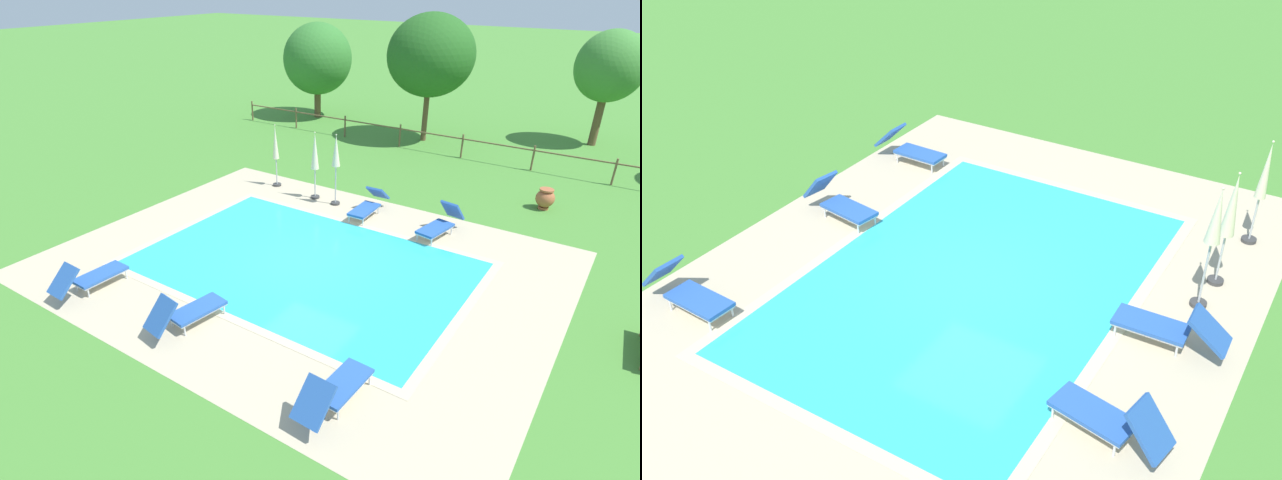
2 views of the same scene
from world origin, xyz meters
TOP-DOWN VIEW (x-y plane):
  - ground_plane at (0.00, 0.00)m, footprint 160.00×160.00m
  - pool_deck_paving at (0.00, 0.00)m, footprint 13.51×10.52m
  - swimming_pool_water at (0.00, 0.00)m, footprint 8.87×5.88m
  - pool_coping_rim at (0.00, 0.00)m, footprint 9.35×6.36m
  - sun_lounger_north_near_steps at (-0.10, 3.89)m, footprint 0.65×2.00m
  - sun_lounger_north_mid at (-0.54, -3.79)m, footprint 0.88×1.96m
  - sun_lounger_north_far at (2.46, 3.83)m, footprint 0.94×1.95m
  - sun_lounger_north_end at (3.57, -4.01)m, footprint 0.67×1.95m
  - sun_lounger_south_near_corner at (-3.73, -4.08)m, footprint 0.66×1.95m
  - patio_umbrella_closed_row_west at (-2.43, 4.15)m, footprint 0.32×0.32m
  - patio_umbrella_closed_row_mid_west at (-4.34, 4.36)m, footprint 0.32×0.32m
  - patio_umbrella_closed_row_centre at (-1.51, 4.07)m, footprint 0.32×0.32m
  - terracotta_urn_near_fence at (4.69, 7.73)m, footprint 0.62×0.62m
  - perimeter_fence at (0.33, 11.60)m, footprint 24.14×0.08m
  - tree_far_west at (-2.18, 13.22)m, footprint 4.01×4.01m
  - tree_west_mid at (-9.12, 14.26)m, footprint 3.75×3.75m
  - tree_east_mid at (4.84, 16.97)m, footprint 2.99×2.99m

SIDE VIEW (x-z plane):
  - ground_plane at x=0.00m, z-range 0.00..0.00m
  - pool_deck_paving at x=0.00m, z-range 0.00..0.01m
  - swimming_pool_water at x=0.00m, z-range 0.00..0.01m
  - pool_coping_rim at x=0.00m, z-range 0.01..0.01m
  - sun_lounger_north_near_steps at x=-0.10m, z-range -0.06..0.81m
  - sun_lounger_south_near_corner at x=-3.73m, z-range -0.07..0.84m
  - sun_lounger_north_end at x=3.57m, z-range -0.08..0.84m
  - sun_lounger_north_mid at x=-0.54m, z-range -0.09..0.87m
  - sun_lounger_north_far at x=2.46m, z-range -0.09..0.88m
  - terracotta_urn_near_fence at x=4.69m, z-range 0.03..0.76m
  - perimeter_fence at x=0.33m, z-range 0.16..1.21m
  - patio_umbrella_closed_row_mid_west at x=-4.34m, z-range 0.32..2.69m
  - patio_umbrella_closed_row_west at x=-2.43m, z-range 0.39..2.83m
  - patio_umbrella_closed_row_centre at x=-1.51m, z-range 0.49..3.02m
  - tree_west_mid at x=-9.12m, z-range 0.63..5.67m
  - tree_east_mid at x=4.84m, z-range 0.99..6.16m
  - tree_far_west at x=-2.18m, z-range 1.04..6.85m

